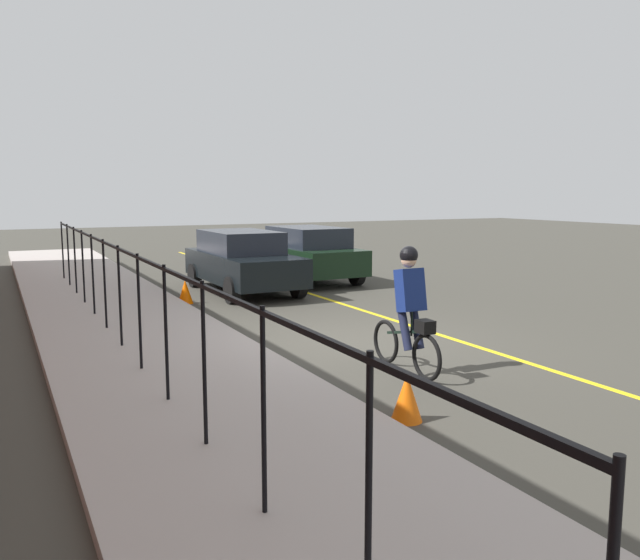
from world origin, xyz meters
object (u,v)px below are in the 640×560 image
patrol_sedan (306,253)px  parked_sedan_rear (242,260)px  traffic_cone_near (407,397)px  cyclist_lead (409,310)px  traffic_cone_far (185,292)px

patrol_sedan → parked_sedan_rear: (-1.14, 2.36, 0.00)m
parked_sedan_rear → traffic_cone_near: 9.94m
traffic_cone_near → parked_sedan_rear: bearing=-9.5°
patrol_sedan → traffic_cone_near: patrol_sedan is taller
cyclist_lead → traffic_cone_near: cyclist_lead is taller
cyclist_lead → traffic_cone_far: 7.28m
traffic_cone_near → traffic_cone_far: size_ratio=1.00×
traffic_cone_near → traffic_cone_far: (8.75, 0.15, 0.00)m
traffic_cone_near → cyclist_lead: bearing=-35.3°
parked_sedan_rear → patrol_sedan: bearing=115.3°
patrol_sedan → parked_sedan_rear: size_ratio=1.01×
cyclist_lead → parked_sedan_rear: cyclist_lead is taller
patrol_sedan → traffic_cone_far: patrol_sedan is taller
patrol_sedan → traffic_cone_near: size_ratio=8.03×
cyclist_lead → patrol_sedan: size_ratio=0.41×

